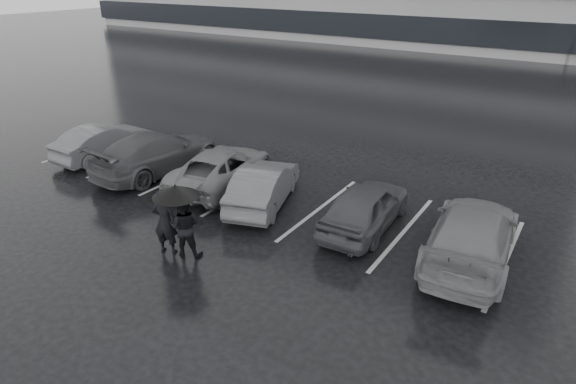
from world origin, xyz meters
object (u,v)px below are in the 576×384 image
(car_west_a, at_px, (264,185))
(pedestrian_right, at_px, (185,227))
(pedestrian_left, at_px, (165,222))
(car_west_c, at_px, (158,152))
(car_main, at_px, (365,206))
(car_west_d, at_px, (103,141))
(car_east, at_px, (472,234))
(car_west_b, at_px, (221,167))

(car_west_a, height_order, pedestrian_right, pedestrian_right)
(car_west_a, relative_size, pedestrian_left, 2.19)
(car_west_c, distance_m, pedestrian_left, 5.96)
(car_west_c, relative_size, pedestrian_right, 3.02)
(pedestrian_left, bearing_deg, car_main, -152.58)
(car_main, relative_size, pedestrian_right, 2.36)
(car_west_a, distance_m, car_west_d, 7.89)
(car_main, distance_m, car_west_a, 3.41)
(car_east, height_order, pedestrian_left, pedestrian_left)
(car_west_a, distance_m, pedestrian_right, 3.63)
(car_west_d, height_order, car_east, car_east)
(car_west_b, height_order, car_west_d, car_west_d)
(car_main, relative_size, car_west_a, 1.01)
(car_west_a, distance_m, pedestrian_left, 3.83)
(car_west_b, bearing_deg, car_west_d, -6.28)
(car_west_a, height_order, car_east, car_east)
(car_west_b, bearing_deg, car_west_c, -4.65)
(car_west_d, relative_size, pedestrian_right, 2.36)
(car_main, distance_m, pedestrian_right, 5.18)
(car_west_a, bearing_deg, pedestrian_left, 64.52)
(car_west_a, height_order, car_west_c, car_west_c)
(pedestrian_left, bearing_deg, car_west_d, -46.59)
(car_west_a, bearing_deg, car_west_d, -18.37)
(car_west_b, height_order, car_east, car_east)
(car_east, height_order, pedestrian_right, pedestrian_right)
(car_west_b, bearing_deg, pedestrian_right, 107.70)
(car_main, height_order, pedestrian_left, pedestrian_left)
(car_west_b, distance_m, pedestrian_right, 4.63)
(car_west_d, distance_m, car_east, 14.32)
(car_east, distance_m, pedestrian_right, 7.44)
(car_west_c, relative_size, pedestrian_left, 2.82)
(car_west_c, relative_size, car_west_d, 1.28)
(car_main, xyz_separation_m, car_west_c, (-8.34, -0.22, 0.06))
(car_west_a, bearing_deg, pedestrian_right, 72.81)
(car_main, bearing_deg, car_west_b, -3.71)
(car_west_b, height_order, car_west_c, car_west_c)
(car_west_b, xyz_separation_m, pedestrian_left, (1.66, -4.23, 0.26))
(car_west_b, bearing_deg, car_west_a, 157.50)
(car_west_d, xyz_separation_m, car_east, (14.31, 0.29, 0.05))
(car_main, bearing_deg, car_west_a, 3.14)
(car_main, xyz_separation_m, car_west_a, (-3.39, -0.35, -0.03))
(car_west_c, height_order, car_west_d, car_west_c)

